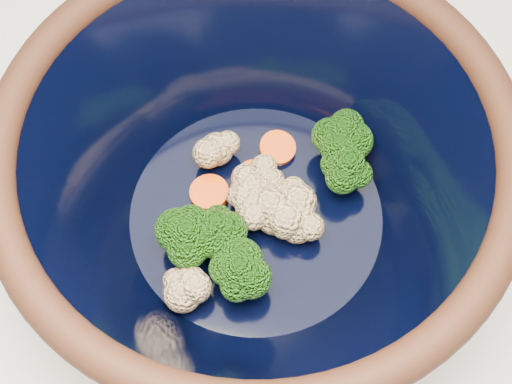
{
  "coord_description": "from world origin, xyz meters",
  "views": [
    {
      "loc": [
        -0.04,
        -0.32,
        1.44
      ],
      "look_at": [
        -0.1,
        -0.09,
        0.97
      ],
      "focal_mm": 50.0,
      "sensor_mm": 36.0,
      "label": 1
    }
  ],
  "objects": [
    {
      "name": "counter",
      "position": [
        0.0,
        0.0,
        0.45
      ],
      "size": [
        1.2,
        1.2,
        0.9
      ],
      "primitive_type": "cube",
      "color": "white",
      "rests_on": "ground"
    },
    {
      "name": "mixing_bowl",
      "position": [
        -0.1,
        -0.09,
        0.99
      ],
      "size": [
        0.4,
        0.4,
        0.16
      ],
      "rotation": [
        0.0,
        0.0,
        0.18
      ],
      "color": "black",
      "rests_on": "counter"
    },
    {
      "name": "vegetable_pile",
      "position": [
        -0.09,
        -0.09,
        0.96
      ],
      "size": [
        0.14,
        0.19,
        0.05
      ],
      "color": "#608442",
      "rests_on": "mixing_bowl"
    }
  ]
}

